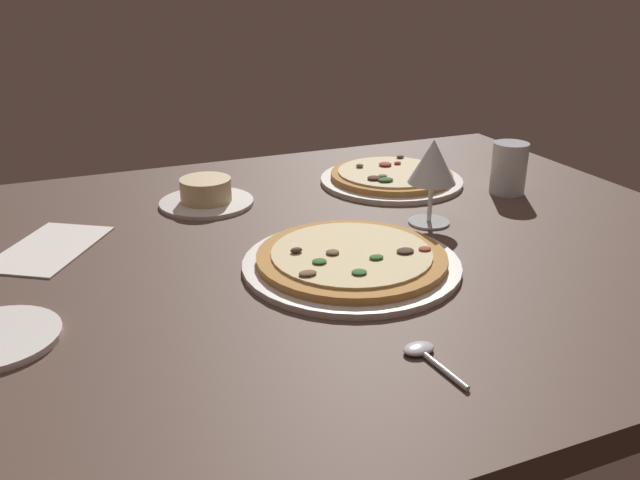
{
  "coord_description": "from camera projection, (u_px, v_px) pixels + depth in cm",
  "views": [
    {
      "loc": [
        -33.56,
        -92.52,
        46.33
      ],
      "look_at": [
        3.02,
        -5.12,
        7.0
      ],
      "focal_mm": 37.18,
      "sensor_mm": 36.0,
      "label": 1
    }
  ],
  "objects": [
    {
      "name": "dining_table",
      "position": [
        291.0,
        260.0,
        1.08
      ],
      "size": [
        150.0,
        110.0,
        4.0
      ],
      "primitive_type": "cube",
      "color": "brown",
      "rests_on": "ground"
    },
    {
      "name": "pizza_main",
      "position": [
        351.0,
        260.0,
        1.0
      ],
      "size": [
        33.08,
        33.08,
        3.37
      ],
      "color": "silver",
      "rests_on": "dining_table"
    },
    {
      "name": "pizza_side",
      "position": [
        391.0,
        177.0,
        1.39
      ],
      "size": [
        29.79,
        29.79,
        3.37
      ],
      "color": "silver",
      "rests_on": "dining_table"
    },
    {
      "name": "ramekin_on_saucer",
      "position": [
        206.0,
        195.0,
        1.26
      ],
      "size": [
        17.9,
        17.9,
        5.16
      ],
      "color": "silver",
      "rests_on": "dining_table"
    },
    {
      "name": "wine_glass_far",
      "position": [
        433.0,
        164.0,
        1.14
      ],
      "size": [
        8.32,
        8.32,
        15.17
      ],
      "color": "silver",
      "rests_on": "dining_table"
    },
    {
      "name": "water_glass",
      "position": [
        509.0,
        170.0,
        1.32
      ],
      "size": [
        6.96,
        6.96,
        10.24
      ],
      "color": "silver",
      "rests_on": "dining_table"
    },
    {
      "name": "paper_menu",
      "position": [
        49.0,
        248.0,
        1.07
      ],
      "size": [
        21.7,
        24.08,
        0.3
      ],
      "primitive_type": "cube",
      "rotation": [
        0.0,
        0.0,
        -0.57
      ],
      "color": "white",
      "rests_on": "dining_table"
    },
    {
      "name": "spoon",
      "position": [
        425.0,
        354.0,
        0.77
      ],
      "size": [
        4.24,
        10.5,
        1.0
      ],
      "color": "silver",
      "rests_on": "dining_table"
    }
  ]
}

